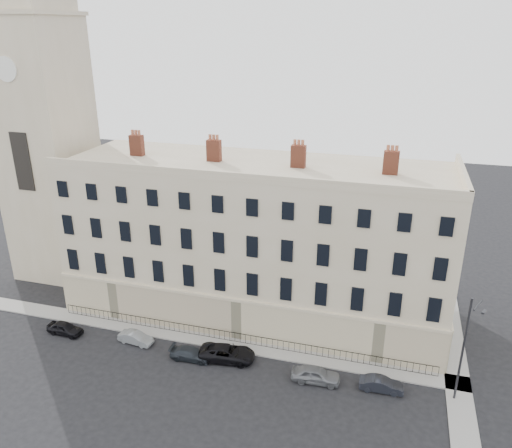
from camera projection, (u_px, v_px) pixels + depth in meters
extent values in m
plane|color=black|center=(286.00, 394.00, 38.96)|extent=(160.00, 160.00, 0.00)
cube|color=#C0B08F|center=(255.00, 239.00, 48.47)|extent=(36.00, 12.00, 15.00)
cube|color=beige|center=(236.00, 321.00, 45.07)|extent=(36.10, 0.18, 4.00)
cube|color=beige|center=(444.00, 316.00, 45.81)|extent=(0.18, 12.10, 4.00)
cube|color=#C0B08F|center=(235.00, 177.00, 40.34)|extent=(36.00, 0.35, 0.80)
cube|color=#C0B08F|center=(464.00, 175.00, 40.94)|extent=(0.35, 12.00, 0.80)
cube|color=brown|center=(137.00, 145.00, 48.46)|extent=(1.30, 0.70, 2.00)
cube|color=brown|center=(214.00, 151.00, 46.38)|extent=(1.30, 0.70, 2.00)
cube|color=brown|center=(298.00, 156.00, 44.31)|extent=(1.30, 0.70, 2.00)
cube|color=brown|center=(391.00, 163.00, 42.24)|extent=(1.30, 0.70, 2.00)
cube|color=#C0B08F|center=(48.00, 153.00, 54.09)|extent=(8.00, 8.00, 28.00)
cylinder|color=white|center=(6.00, 69.00, 47.15)|extent=(2.40, 0.14, 2.40)
cube|color=gray|center=(193.00, 337.00, 46.00)|extent=(48.00, 2.00, 0.12)
cube|color=gray|center=(455.00, 361.00, 42.71)|extent=(2.00, 24.00, 0.12)
cube|color=black|center=(235.00, 333.00, 44.96)|extent=(35.00, 0.04, 0.04)
cube|color=black|center=(235.00, 341.00, 45.30)|extent=(35.00, 0.04, 0.04)
imported|color=black|center=(65.00, 328.00, 46.42)|extent=(3.49, 1.53, 1.17)
imported|color=gray|center=(136.00, 338.00, 45.07)|extent=(3.37, 1.48, 1.08)
imported|color=#22272D|center=(191.00, 354.00, 42.89)|extent=(3.71, 1.63, 1.06)
imported|color=black|center=(227.00, 353.00, 42.75)|extent=(5.02, 2.80, 1.33)
imported|color=slate|center=(316.00, 374.00, 40.12)|extent=(4.03, 1.84, 1.34)
imported|color=black|center=(381.00, 384.00, 39.16)|extent=(3.47, 1.37, 1.13)
cylinder|color=#2D2E32|center=(463.00, 351.00, 36.79)|extent=(0.18, 0.18, 8.90)
cylinder|color=#2D2E32|center=(478.00, 305.00, 34.48)|extent=(0.78, 1.57, 0.11)
cube|color=#2D2E32|center=(484.00, 312.00, 33.78)|extent=(0.41, 0.59, 0.13)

